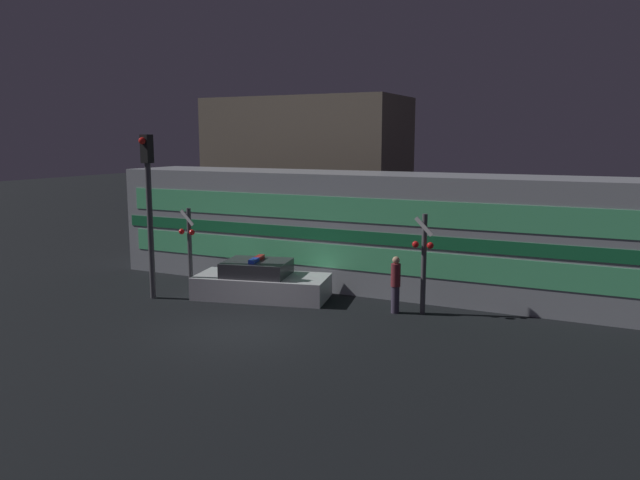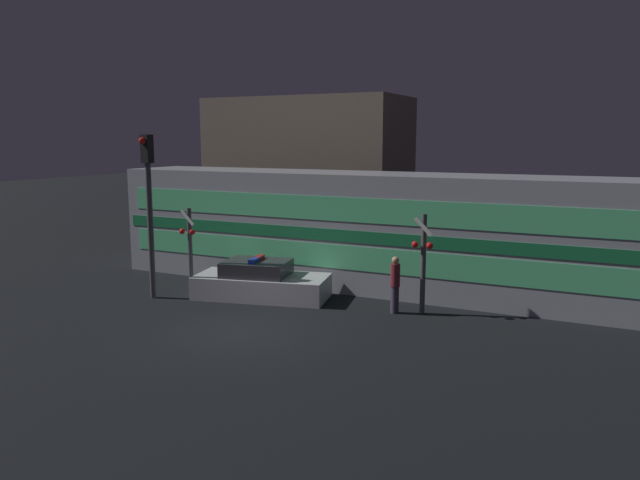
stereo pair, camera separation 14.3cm
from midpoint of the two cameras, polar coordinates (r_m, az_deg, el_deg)
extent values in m
plane|color=black|center=(17.43, -7.03, -8.16)|extent=(120.00, 120.00, 0.00)
cube|color=#999EA5|center=(21.87, 5.23, 0.83)|extent=(19.76, 3.02, 4.02)
cube|color=#19723F|center=(20.48, 3.68, 0.28)|extent=(19.37, 0.03, 0.40)
cube|color=#59D88C|center=(20.60, 3.66, -1.71)|extent=(18.78, 0.02, 0.80)
cube|color=#59D88C|center=(20.36, 3.71, 2.73)|extent=(18.78, 0.02, 0.80)
cube|color=silver|center=(20.72, -5.13, -4.25)|extent=(4.66, 2.82, 0.74)
cube|color=#333338|center=(20.64, -5.61, -2.56)|extent=(2.41, 2.08, 0.48)
cube|color=blue|center=(20.32, -5.89, -1.89)|extent=(0.32, 0.59, 0.12)
cube|color=red|center=(20.84, -5.37, -1.59)|extent=(0.32, 0.59, 0.12)
cylinder|color=#3F384C|center=(18.96, 7.06, -5.44)|extent=(0.25, 0.25, 0.82)
cylinder|color=maroon|center=(18.78, 7.11, -3.21)|extent=(0.29, 0.29, 0.69)
sphere|color=tan|center=(18.69, 7.14, -1.85)|extent=(0.22, 0.22, 0.22)
cylinder|color=#4C4C51|center=(18.76, 9.63, -2.22)|extent=(0.16, 0.16, 3.02)
sphere|color=red|center=(18.58, 8.90, -0.41)|extent=(0.20, 0.20, 0.20)
sphere|color=red|center=(18.45, 10.22, -0.52)|extent=(0.20, 0.20, 0.20)
cube|color=white|center=(18.47, 9.64, 1.22)|extent=(0.58, 0.03, 0.58)
cylinder|color=#4C4C51|center=(22.68, -11.61, -0.60)|extent=(0.16, 0.16, 2.78)
sphere|color=red|center=(22.62, -12.32, 0.78)|extent=(0.20, 0.20, 0.20)
sphere|color=red|center=(22.34, -11.42, 0.70)|extent=(0.20, 0.20, 0.20)
cube|color=white|center=(22.45, -11.85, 2.02)|extent=(0.58, 0.03, 0.58)
cylinder|color=#4C4C51|center=(20.97, -15.04, 0.75)|extent=(0.19, 0.19, 4.43)
cube|color=black|center=(20.75, -15.35, 8.04)|extent=(0.30, 0.30, 0.90)
sphere|color=red|center=(20.61, -15.74, 8.72)|extent=(0.23, 0.23, 0.23)
cube|color=#726656|center=(30.52, -0.95, 6.18)|extent=(9.39, 4.51, 7.11)
camera|label=1|loc=(0.07, -89.80, 0.03)|focal=35.00mm
camera|label=2|loc=(0.07, 90.20, -0.03)|focal=35.00mm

